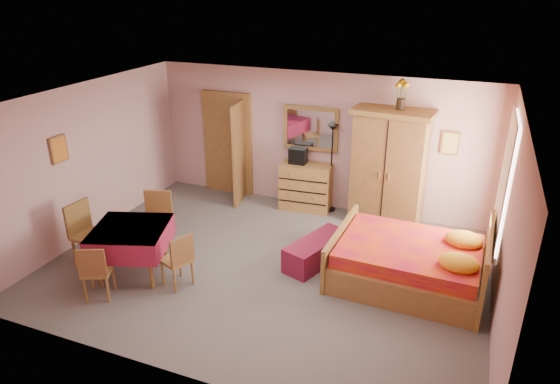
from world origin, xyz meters
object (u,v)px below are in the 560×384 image
at_px(bed, 409,251).
at_px(chair_west, 90,235).
at_px(wardrobe, 389,169).
at_px(wall_mirror, 311,128).
at_px(chair_north, 156,223).
at_px(sunflower_vase, 402,95).
at_px(stereo, 298,156).
at_px(bench, 317,251).
at_px(dining_table, 133,250).
at_px(chair_south, 98,270).
at_px(chest_of_drawers, 306,187).
at_px(chair_east, 176,259).
at_px(floor_lamp, 331,169).

xyz_separation_m(bed, chair_west, (-4.62, -1.32, 0.01)).
distance_m(wardrobe, chair_west, 5.06).
distance_m(wall_mirror, chair_north, 3.32).
distance_m(sunflower_vase, chair_west, 5.44).
xyz_separation_m(stereo, bed, (2.39, -1.87, -0.56)).
height_order(bench, chair_west, chair_west).
bearing_deg(dining_table, bench, 28.09).
relative_size(wall_mirror, chair_south, 1.27).
xyz_separation_m(sunflower_vase, chair_west, (-4.04, -3.13, -1.86)).
xyz_separation_m(wardrobe, chair_west, (-3.95, -3.12, -0.55)).
xyz_separation_m(chest_of_drawers, stereo, (-0.17, 0.01, 0.60)).
bearing_deg(bench, chair_east, -141.63).
bearing_deg(chest_of_drawers, wardrobe, -6.66).
height_order(bed, bench, bed).
relative_size(bench, dining_table, 1.14).
bearing_deg(floor_lamp, bench, -79.45).
distance_m(chest_of_drawers, bench, 2.04).
height_order(stereo, floor_lamp, floor_lamp).
xyz_separation_m(chest_of_drawers, chair_north, (-1.72, -2.42, 0.03)).
distance_m(wall_mirror, bed, 3.21).
height_order(sunflower_vase, dining_table, sunflower_vase).
height_order(chair_west, chair_east, chair_west).
relative_size(wall_mirror, bed, 0.49).
bearing_deg(floor_lamp, chair_east, -111.95).
bearing_deg(wall_mirror, chest_of_drawers, -91.50).
bearing_deg(chair_south, chair_west, 112.58).
bearing_deg(chair_south, stereo, 44.25).
xyz_separation_m(wall_mirror, chair_east, (-0.87, -3.39, -1.13)).
bearing_deg(bed, wardrobe, 112.37).
relative_size(stereo, wardrobe, 0.15).
bearing_deg(stereo, dining_table, -114.91).
bearing_deg(dining_table, wardrobe, 44.20).
distance_m(chest_of_drawers, chair_south, 4.20).
xyz_separation_m(chest_of_drawers, floor_lamp, (0.46, 0.11, 0.39)).
relative_size(chest_of_drawers, chair_east, 1.15).
relative_size(chest_of_drawers, bench, 0.80).
relative_size(chest_of_drawers, wardrobe, 0.45).
height_order(chest_of_drawers, bench, chest_of_drawers).
bearing_deg(chest_of_drawers, chair_north, -129.82).
bearing_deg(chair_east, wardrobe, -14.96).
height_order(wardrobe, dining_table, wardrobe).
distance_m(floor_lamp, bed, 2.66).
bearing_deg(chair_west, floor_lamp, 144.72).
bearing_deg(bed, stereo, 143.85).
bearing_deg(sunflower_vase, chair_west, -142.22).
xyz_separation_m(floor_lamp, chair_west, (-2.86, -3.29, -0.34)).
bearing_deg(bench, chair_west, -157.49).
height_order(floor_lamp, chair_south, floor_lamp).
height_order(dining_table, chair_east, chair_east).
bearing_deg(dining_table, sunflower_vase, 43.47).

